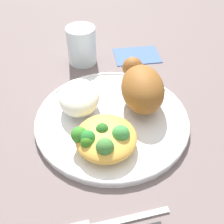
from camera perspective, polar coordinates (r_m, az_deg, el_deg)
The scene contains 8 objects.
ground_plane at distance 0.49m, azimuth 0.00°, elevation -2.00°, with size 2.00×2.00×0.00m, color #6A5C5D.
plate at distance 0.48m, azimuth 0.00°, elevation -1.41°, with size 0.27×0.27×0.01m.
roasted_chicken at distance 0.49m, azimuth 6.26°, elevation 5.32°, with size 0.12×0.08×0.07m.
rice_pile at distance 0.49m, azimuth -6.98°, elevation 3.10°, with size 0.09×0.07×0.05m, color white.
mac_cheese_with_broccoli at distance 0.42m, azimuth -1.64°, elevation -5.39°, with size 0.10×0.10×0.04m.
fork at distance 0.38m, azimuth -0.22°, elevation -22.37°, with size 0.04×0.14×0.01m.
water_glass at distance 0.63m, azimuth -6.44°, elevation 13.83°, with size 0.07×0.07×0.08m, color silver.
napkin at distance 0.67m, azimuth 5.28°, elevation 11.88°, with size 0.08×0.11×0.00m, color #47669E.
Camera 1 is at (-0.34, 0.03, 0.35)m, focal length 43.20 mm.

